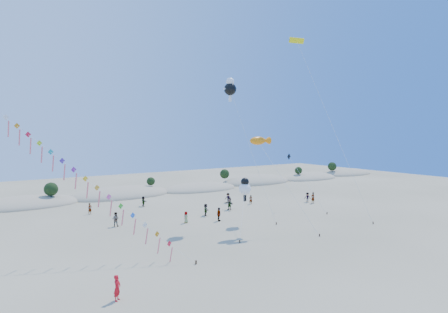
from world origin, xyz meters
TOP-DOWN VIEW (x-y plane):
  - ground at (0.00, 0.00)m, footprint 160.00×160.00m
  - dune_ridge at (1.06, 45.14)m, footprint 145.30×11.49m
  - kite_train at (-16.66, 16.40)m, footprint 20.82×19.21m
  - fish_kite at (6.99, 13.16)m, footprint 4.68×7.39m
  - cartoon_kite_low at (6.51, 15.57)m, footprint 6.13×7.10m
  - cartoon_kite_high at (6.52, 18.93)m, footprint 4.23×6.66m
  - parafoil_kite at (15.58, 15.66)m, footprint 5.94×9.81m
  - dark_kite at (18.84, 18.61)m, footprint 1.73×6.87m
  - flyer_foreground at (-13.85, 2.94)m, footprint 0.77×0.78m
  - beachgoers at (7.24, 24.56)m, footprint 33.77×16.06m

SIDE VIEW (x-z plane):
  - ground at x=0.00m, z-range 0.00..0.00m
  - dune_ridge at x=1.06m, z-range -2.67..2.90m
  - beachgoers at x=7.24m, z-range -0.07..1.78m
  - flyer_foreground at x=-13.85m, z-range 0.00..1.81m
  - cartoon_kite_low at x=6.51m, z-range 1.72..7.68m
  - dark_kite at x=18.84m, z-range 1.64..10.08m
  - kite_train at x=-16.66m, z-range 0.28..20.62m
  - fish_kite at x=6.99m, z-range 5.06..16.26m
  - cartoon_kite_high at x=6.52m, z-range 8.11..27.02m
  - parafoil_kite at x=15.58m, z-range 11.38..36.07m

